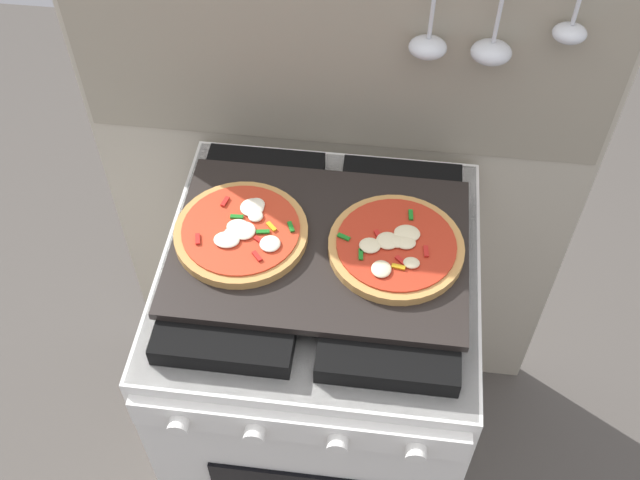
% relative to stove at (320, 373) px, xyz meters
% --- Properties ---
extents(ground_plane, '(4.00, 4.00, 0.00)m').
position_rel_stove_xyz_m(ground_plane, '(0.00, 0.00, -0.45)').
color(ground_plane, '#4C4742').
extents(kitchen_backsplash, '(1.10, 0.09, 1.55)m').
position_rel_stove_xyz_m(kitchen_backsplash, '(0.00, 0.34, 0.34)').
color(kitchen_backsplash, '#B2A893').
rests_on(kitchen_backsplash, ground_plane).
extents(stove, '(0.60, 0.64, 0.90)m').
position_rel_stove_xyz_m(stove, '(0.00, 0.00, 0.00)').
color(stove, white).
rests_on(stove, ground_plane).
extents(baking_tray, '(0.54, 0.38, 0.02)m').
position_rel_stove_xyz_m(baking_tray, '(0.00, 0.00, 0.46)').
color(baking_tray, black).
rests_on(baking_tray, stove).
extents(pizza_left, '(0.25, 0.25, 0.03)m').
position_rel_stove_xyz_m(pizza_left, '(-0.14, 0.00, 0.48)').
color(pizza_left, '#C18947').
rests_on(pizza_left, baking_tray).
extents(pizza_right, '(0.25, 0.25, 0.03)m').
position_rel_stove_xyz_m(pizza_right, '(0.14, 0.00, 0.48)').
color(pizza_right, '#C18947').
rests_on(pizza_right, baking_tray).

